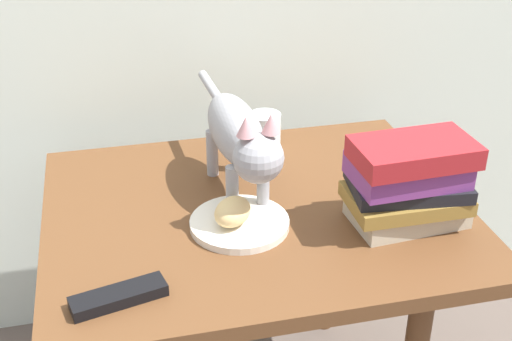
# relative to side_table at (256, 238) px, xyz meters

# --- Properties ---
(side_table) EXTENTS (0.80, 0.65, 0.55)m
(side_table) POSITION_rel_side_table_xyz_m (0.00, 0.00, 0.00)
(side_table) COLOR brown
(side_table) RESTS_ON ground
(plate) EXTENTS (0.18, 0.18, 0.01)m
(plate) POSITION_rel_side_table_xyz_m (-0.04, -0.06, 0.08)
(plate) COLOR silver
(plate) RESTS_ON side_table
(bread_roll) EXTENTS (0.10, 0.10, 0.05)m
(bread_roll) POSITION_rel_side_table_xyz_m (-0.06, -0.07, 0.11)
(bread_roll) COLOR #E0BC7A
(bread_roll) RESTS_ON plate
(cat) EXTENTS (0.11, 0.48, 0.23)m
(cat) POSITION_rel_side_table_xyz_m (-0.02, 0.04, 0.20)
(cat) COLOR #99999E
(cat) RESTS_ON side_table
(book_stack) EXTENTS (0.22, 0.16, 0.17)m
(book_stack) POSITION_rel_side_table_xyz_m (0.25, -0.11, 0.16)
(book_stack) COLOR #BCB299
(book_stack) RESTS_ON side_table
(candle_jar) EXTENTS (0.07, 0.07, 0.08)m
(candle_jar) POSITION_rel_side_table_xyz_m (0.08, 0.24, 0.11)
(candle_jar) COLOR silver
(candle_jar) RESTS_ON side_table
(tv_remote) EXTENTS (0.16, 0.08, 0.02)m
(tv_remote) POSITION_rel_side_table_xyz_m (-0.27, -0.22, 0.08)
(tv_remote) COLOR black
(tv_remote) RESTS_ON side_table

